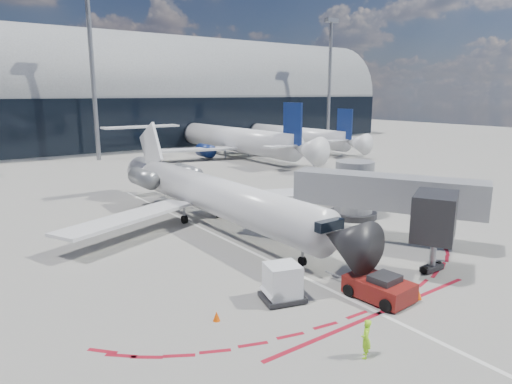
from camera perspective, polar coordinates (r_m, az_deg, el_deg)
ground at (r=31.23m, az=-1.49°, el=-7.07°), size 260.00×260.00×0.00m
apron_centerline at (r=32.81m, az=-3.47°, el=-6.11°), size 0.25×40.00×0.01m
apron_stop_bar at (r=23.38m, az=15.14°, el=-14.42°), size 14.00×0.25×0.01m
terminal_building at (r=90.89m, az=-25.67°, el=9.93°), size 150.00×24.15×24.00m
jet_bridge at (r=34.70m, az=14.86°, el=-0.35°), size 10.03×15.20×4.90m
light_mast_centre at (r=75.55m, az=-19.70°, el=13.21°), size 0.70×0.70×25.00m
light_mast_east at (r=101.80m, az=9.16°, el=13.33°), size 0.70×0.70×25.00m
regional_jet at (r=36.34m, az=-5.77°, el=-0.17°), size 24.73×30.50×7.64m
pushback_tug at (r=24.67m, az=15.16°, el=-11.44°), size 2.44×5.28×1.35m
ramp_worker at (r=19.48m, az=13.58°, el=-17.41°), size 0.70×0.67×1.61m
uld_container at (r=23.51m, az=3.32°, el=-11.27°), size 2.47×2.26×1.93m
safety_cone_left at (r=21.94m, az=-4.96°, el=-15.20°), size 0.34×0.34×0.47m
safety_cone_right at (r=25.32m, az=19.60°, el=-11.90°), size 0.40×0.40×0.55m
bg_airliner_2 at (r=75.67m, az=-2.85°, el=8.72°), size 35.09×37.15×11.35m
bg_airliner_3 at (r=86.21m, az=4.69°, el=8.61°), size 30.32×32.10×9.81m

